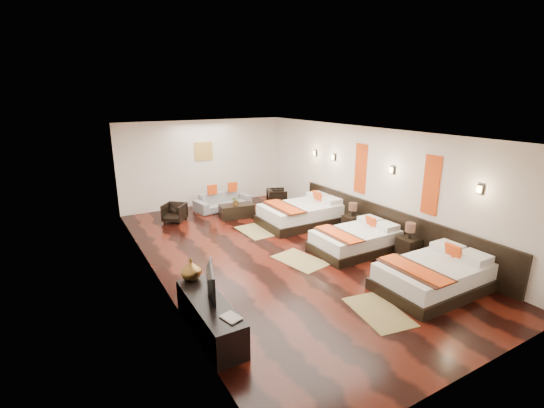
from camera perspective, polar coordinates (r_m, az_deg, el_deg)
floor at (r=9.05m, az=0.80°, el=-7.28°), size 5.50×9.50×0.01m
ceiling at (r=8.34m, az=0.87°, el=10.66°), size 5.50×9.50×0.01m
back_wall at (r=12.81m, az=-10.14°, el=6.01°), size 5.50×0.01×2.80m
left_wall at (r=7.62m, az=-17.26°, el=-1.37°), size 0.01×9.50×2.80m
right_wall at (r=10.23m, az=14.22°, el=3.24°), size 0.01×9.50×2.80m
headboard_panel at (r=9.92m, az=16.86°, el=-3.07°), size 0.08×6.60×0.90m
bed_near at (r=7.97m, az=23.11°, el=-9.81°), size 2.16×1.36×0.82m
bed_mid at (r=9.30m, az=12.46°, el=-5.26°), size 2.02×1.27×0.77m
bed_far at (r=10.95m, az=4.59°, el=-1.41°), size 2.34×1.47×0.89m
nightstand_a at (r=9.23m, az=19.72°, el=-5.85°), size 0.42×0.42×0.83m
nightstand_b at (r=10.46m, az=11.86°, el=-2.65°), size 0.42×0.42×0.82m
jute_mat_near at (r=7.03m, az=15.62°, el=-15.23°), size 0.93×1.31×0.01m
jute_mat_mid at (r=8.67m, az=4.22°, el=-8.38°), size 0.97×1.33×0.01m
jute_mat_far at (r=10.41m, az=-2.38°, el=-4.05°), size 0.79×1.23×0.01m
tv_console at (r=6.23m, az=-9.28°, el=-16.31°), size 0.50×1.80×0.55m
tv at (r=6.14m, az=-9.67°, el=-11.35°), size 0.35×0.81×0.47m
book at (r=5.58m, az=-7.01°, el=-16.92°), size 0.28×0.33×0.03m
figurine at (r=6.70m, az=-12.03°, el=-9.50°), size 0.36×0.36×0.38m
sofa at (r=12.45m, az=-7.34°, el=0.49°), size 1.93×1.02×0.54m
armchair_left at (r=11.46m, az=-14.35°, el=-1.24°), size 0.84×0.84×0.55m
armchair_right at (r=12.70m, az=0.72°, el=1.01°), size 0.80×0.79×0.57m
coffee_table at (r=11.54m, az=-5.31°, el=-1.05°), size 1.06×0.63×0.40m
table_plant at (r=11.38m, az=-5.43°, el=0.51°), size 0.29×0.26×0.29m
orange_panel_a at (r=8.93m, az=22.68°, el=2.61°), size 0.04×0.40×1.30m
orange_panel_b at (r=10.37m, az=13.11°, el=5.18°), size 0.04×0.40×1.30m
sconce_near at (r=8.28m, az=28.64°, el=1.96°), size 0.07×0.12×0.18m
sconce_mid at (r=9.57m, az=17.51°, el=4.87°), size 0.07×0.12×0.18m
sconce_far at (r=11.15m, az=9.21°, el=6.92°), size 0.07×0.12×0.18m
sconce_lounge at (r=11.85m, az=6.47°, el=7.56°), size 0.07×0.12×0.18m
gold_artwork at (r=12.73m, az=-10.19°, el=7.77°), size 0.60×0.04×0.60m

